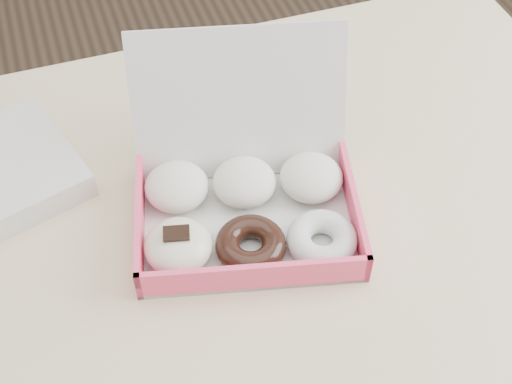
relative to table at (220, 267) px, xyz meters
name	(u,v)px	position (x,y,z in m)	size (l,w,h in m)	color
table	(220,267)	(0.00, 0.00, 0.00)	(1.20, 0.80, 0.75)	#D0B789
donut_box	(244,199)	(0.04, 0.01, 0.11)	(0.33, 0.31, 0.20)	silver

